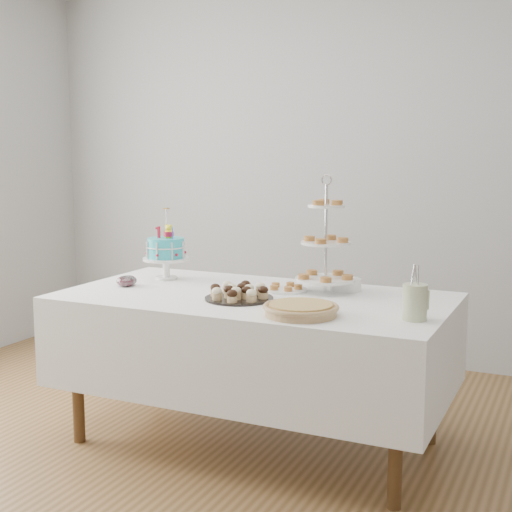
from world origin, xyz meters
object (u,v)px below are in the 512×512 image
at_px(cupcake_tray, 239,292).
at_px(pastry_plate, 285,288).
at_px(tiered_stand, 326,244).
at_px(jam_bowl_b, 128,281).
at_px(pie, 301,309).
at_px(plate_stack, 346,285).
at_px(jam_bowl_a, 126,281).
at_px(table, 254,339).
at_px(birthday_cake, 166,260).
at_px(utensil_pitcher, 415,301).

relative_size(cupcake_tray, pastry_plate, 1.46).
bearing_deg(pastry_plate, tiered_stand, 17.28).
relative_size(cupcake_tray, jam_bowl_b, 3.59).
relative_size(pie, pastry_plate, 1.47).
bearing_deg(plate_stack, jam_bowl_a, -160.42).
xyz_separation_m(cupcake_tray, pie, (0.39, -0.19, -0.01)).
xyz_separation_m(pie, tiered_stand, (-0.08, 0.54, 0.22)).
distance_m(table, birthday_cake, 0.74).
height_order(cupcake_tray, utensil_pitcher, utensil_pitcher).
height_order(table, jam_bowl_b, jam_bowl_b).
bearing_deg(jam_bowl_b, cupcake_tray, -6.20).
xyz_separation_m(table, birthday_cake, (-0.63, 0.19, 0.34)).
distance_m(pie, jam_bowl_a, 1.11).
relative_size(table, plate_stack, 12.09).
relative_size(cupcake_tray, jam_bowl_a, 3.39).
xyz_separation_m(cupcake_tray, pastry_plate, (0.12, 0.29, -0.02)).
distance_m(pastry_plate, utensil_pitcher, 0.82).
relative_size(tiered_stand, plate_stack, 3.75).
height_order(table, pastry_plate, pastry_plate).
relative_size(plate_stack, utensil_pitcher, 0.67).
bearing_deg(birthday_cake, pie, -32.09).
relative_size(pastry_plate, jam_bowl_a, 2.32).
bearing_deg(pie, birthday_cake, 153.07).
bearing_deg(utensil_pitcher, pastry_plate, 147.80).
bearing_deg(jam_bowl_a, pie, -12.30).
relative_size(birthday_cake, cupcake_tray, 1.19).
bearing_deg(cupcake_tray, pie, -25.83).
relative_size(table, jam_bowl_a, 19.60).
distance_m(table, jam_bowl_b, 0.76).
bearing_deg(utensil_pitcher, tiered_stand, 136.18).
relative_size(cupcake_tray, pie, 0.99).
distance_m(plate_stack, pastry_plate, 0.31).
relative_size(birthday_cake, jam_bowl_b, 4.29).
xyz_separation_m(tiered_stand, plate_stack, (0.08, 0.08, -0.22)).
distance_m(tiered_stand, jam_bowl_b, 1.07).
xyz_separation_m(birthday_cake, pastry_plate, (0.73, -0.03, -0.09)).
bearing_deg(tiered_stand, plate_stack, 44.48).
height_order(pastry_plate, jam_bowl_b, jam_bowl_b).
bearing_deg(pie, table, 139.67).
xyz_separation_m(pie, plate_stack, (0.00, 0.62, 0.00)).
bearing_deg(utensil_pitcher, cupcake_tray, 169.14).
bearing_deg(plate_stack, jam_bowl_b, -161.94).
xyz_separation_m(jam_bowl_b, utensil_pitcher, (1.56, -0.14, 0.06)).
height_order(table, plate_stack, plate_stack).
distance_m(tiered_stand, plate_stack, 0.25).
bearing_deg(pie, plate_stack, 89.77).
distance_m(pastry_plate, jam_bowl_a, 0.85).
xyz_separation_m(cupcake_tray, jam_bowl_b, (-0.70, 0.08, -0.01)).
bearing_deg(plate_stack, pie, -90.23).
bearing_deg(utensil_pitcher, jam_bowl_a, 169.29).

